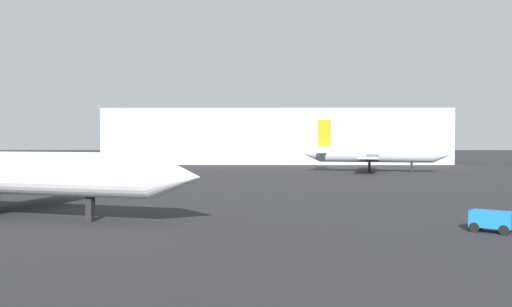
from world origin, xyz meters
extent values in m
cone|color=white|center=(-9.81, 20.18, 3.25)|extent=(4.16, 3.95, 3.12)
cylinder|color=#4C4C54|center=(-23.72, 28.58, 2.63)|extent=(3.28, 2.48, 1.74)
cube|color=black|center=(-16.11, 21.99, 0.84)|extent=(0.60, 0.60, 1.69)
cylinder|color=#B2BCCC|center=(16.31, 80.22, 3.16)|extent=(19.95, 7.20, 2.85)
cone|color=#B2BCCC|center=(27.50, 77.67, 3.16)|extent=(3.70, 3.48, 2.85)
cone|color=#B2BCCC|center=(5.12, 82.78, 3.16)|extent=(3.70, 3.48, 2.85)
cube|color=#B2BCCC|center=(15.34, 80.44, 2.73)|extent=(8.25, 22.19, 0.18)
cube|color=#B2BCCC|center=(7.02, 82.35, 3.44)|extent=(3.17, 6.57, 0.12)
cube|color=orange|center=(7.38, 82.26, 7.04)|extent=(2.40, 0.76, 4.92)
cylinder|color=#4C4C54|center=(16.85, 84.38, 2.58)|extent=(2.50, 1.82, 1.35)
cylinder|color=#4C4C54|center=(14.99, 76.24, 2.58)|extent=(2.50, 1.82, 1.35)
cube|color=black|center=(22.49, 78.81, 0.86)|extent=(0.45, 0.45, 1.73)
cube|color=black|center=(15.68, 81.91, 0.86)|extent=(0.45, 0.45, 1.73)
cube|color=black|center=(15.01, 78.98, 0.86)|extent=(0.45, 0.45, 1.73)
cube|color=#1972BF|center=(9.90, 17.95, 0.80)|extent=(2.70, 2.48, 1.00)
cylinder|color=black|center=(10.93, 17.91, 0.30)|extent=(0.60, 0.52, 0.60)
cylinder|color=black|center=(10.23, 16.97, 0.30)|extent=(0.60, 0.52, 0.60)
cylinder|color=black|center=(9.58, 18.92, 0.30)|extent=(0.60, 0.52, 0.60)
cylinder|color=black|center=(8.88, 17.98, 0.30)|extent=(0.60, 0.52, 0.60)
cube|color=#B7B7B2|center=(-0.66, 120.50, 6.62)|extent=(82.50, 26.62, 13.24)
camera|label=1|loc=(-4.17, -13.95, 5.60)|focal=36.57mm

